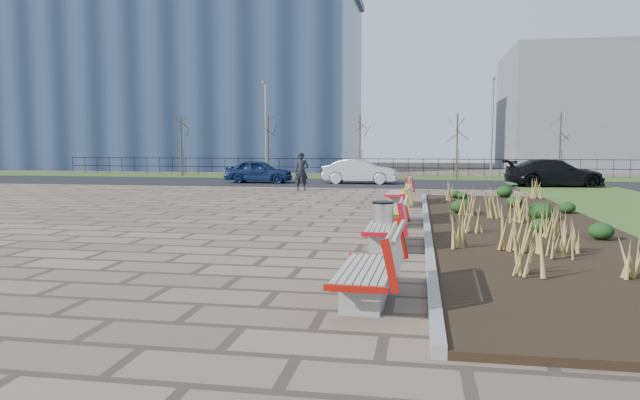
% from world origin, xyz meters
% --- Properties ---
extents(ground, '(120.00, 120.00, 0.00)m').
position_xyz_m(ground, '(0.00, 0.00, 0.00)').
color(ground, '#725E4E').
rests_on(ground, ground).
extents(planting_bed, '(4.50, 18.00, 0.10)m').
position_xyz_m(planting_bed, '(6.25, 5.00, 0.05)').
color(planting_bed, black).
rests_on(planting_bed, ground).
extents(planting_curb, '(0.16, 18.00, 0.15)m').
position_xyz_m(planting_curb, '(3.92, 5.00, 0.07)').
color(planting_curb, gray).
rests_on(planting_curb, ground).
extents(grass_verge_far, '(80.00, 5.00, 0.04)m').
position_xyz_m(grass_verge_far, '(0.00, 28.00, 0.02)').
color(grass_verge_far, '#33511E').
rests_on(grass_verge_far, ground).
extents(road, '(80.00, 7.00, 0.02)m').
position_xyz_m(road, '(0.00, 22.00, 0.01)').
color(road, black).
rests_on(road, ground).
extents(bench_a, '(0.97, 2.13, 1.00)m').
position_xyz_m(bench_a, '(3.00, -1.93, 0.50)').
color(bench_a, '#A5120B').
rests_on(bench_a, ground).
extents(bench_b, '(0.91, 2.10, 1.00)m').
position_xyz_m(bench_b, '(3.00, 2.29, 0.50)').
color(bench_b, red).
rests_on(bench_b, ground).
extents(bench_c, '(0.96, 2.12, 1.00)m').
position_xyz_m(bench_c, '(3.00, 5.86, 0.50)').
color(bench_c, yellow).
rests_on(bench_c, ground).
extents(bench_d, '(1.02, 2.15, 1.00)m').
position_xyz_m(bench_d, '(3.00, 10.73, 0.50)').
color(bench_d, red).
rests_on(bench_d, ground).
extents(litter_bin, '(0.46, 0.46, 0.90)m').
position_xyz_m(litter_bin, '(2.94, 2.65, 0.45)').
color(litter_bin, '#B2B2B7').
rests_on(litter_bin, ground).
extents(pedestrian, '(0.70, 0.51, 1.79)m').
position_xyz_m(pedestrian, '(-1.71, 16.48, 0.89)').
color(pedestrian, black).
rests_on(pedestrian, ground).
extents(car_blue, '(3.82, 1.63, 1.29)m').
position_xyz_m(car_blue, '(-5.12, 21.20, 0.66)').
color(car_blue, '#11234E').
rests_on(car_blue, road).
extents(car_silver, '(4.09, 1.52, 1.34)m').
position_xyz_m(car_silver, '(0.52, 21.55, 0.69)').
color(car_silver, '#BABCC2').
rests_on(car_silver, road).
extents(car_black, '(5.02, 2.51, 1.40)m').
position_xyz_m(car_black, '(10.47, 20.79, 0.72)').
color(car_black, black).
rests_on(car_black, road).
extents(tree_a, '(1.40, 1.40, 4.00)m').
position_xyz_m(tree_a, '(-12.00, 26.50, 2.04)').
color(tree_a, '#4C3D2D').
rests_on(tree_a, grass_verge_far).
extents(tree_b, '(1.40, 1.40, 4.00)m').
position_xyz_m(tree_b, '(-6.00, 26.50, 2.04)').
color(tree_b, '#4C3D2D').
rests_on(tree_b, grass_verge_far).
extents(tree_c, '(1.40, 1.40, 4.00)m').
position_xyz_m(tree_c, '(0.00, 26.50, 2.04)').
color(tree_c, '#4C3D2D').
rests_on(tree_c, grass_verge_far).
extents(tree_d, '(1.40, 1.40, 4.00)m').
position_xyz_m(tree_d, '(6.00, 26.50, 2.04)').
color(tree_d, '#4C3D2D').
rests_on(tree_d, grass_verge_far).
extents(tree_e, '(1.40, 1.40, 4.00)m').
position_xyz_m(tree_e, '(12.00, 26.50, 2.04)').
color(tree_e, '#4C3D2D').
rests_on(tree_e, grass_verge_far).
extents(lamp_west, '(0.24, 0.60, 6.00)m').
position_xyz_m(lamp_west, '(-6.00, 26.00, 3.04)').
color(lamp_west, gray).
rests_on(lamp_west, grass_verge_far).
extents(lamp_east, '(0.24, 0.60, 6.00)m').
position_xyz_m(lamp_east, '(8.00, 26.00, 3.04)').
color(lamp_east, gray).
rests_on(lamp_east, grass_verge_far).
extents(railing_fence, '(44.00, 0.10, 1.20)m').
position_xyz_m(railing_fence, '(0.00, 29.50, 0.64)').
color(railing_fence, black).
rests_on(railing_fence, grass_verge_far).
extents(building_glass, '(40.00, 14.00, 15.00)m').
position_xyz_m(building_glass, '(-22.00, 40.00, 7.50)').
color(building_glass, '#192338').
rests_on(building_glass, ground).
extents(building_grey, '(18.00, 12.00, 10.00)m').
position_xyz_m(building_grey, '(20.00, 42.00, 5.00)').
color(building_grey, slate).
rests_on(building_grey, ground).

